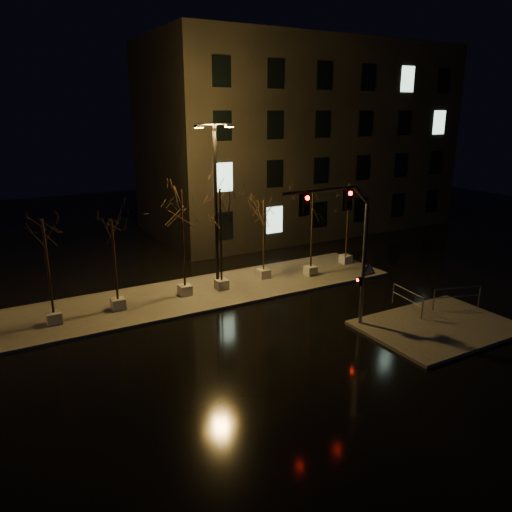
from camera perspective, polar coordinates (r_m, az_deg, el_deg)
ground at (r=22.91m, az=0.61°, el=-8.87°), size 90.00×90.00×0.00m
median at (r=27.83m, az=-5.59°, el=-4.12°), size 22.00×5.00×0.15m
sidewalk_corner at (r=24.94m, az=20.10°, el=-7.57°), size 7.00×5.00×0.15m
building at (r=43.50m, az=4.88°, el=13.27°), size 25.00×12.00×15.00m
tree_0 at (r=24.23m, az=-22.98°, el=1.40°), size 1.80×1.80×5.14m
tree_1 at (r=25.06m, az=-16.04°, el=1.78°), size 1.80×1.80×4.72m
tree_2 at (r=26.14m, az=-8.47°, el=4.77°), size 1.80×1.80×5.87m
tree_3 at (r=26.84m, az=-4.11°, el=5.06°), size 1.80×1.80×5.78m
tree_4 at (r=28.78m, az=0.89°, el=4.32°), size 1.80×1.80×4.78m
tree_5 at (r=29.45m, az=6.48°, el=5.42°), size 1.80×1.80×5.39m
tree_6 at (r=32.17m, az=10.53°, el=6.14°), size 1.80×1.80×5.37m
traffic_signal_mast at (r=22.10m, az=10.43°, el=2.15°), size 5.35×0.32×6.54m
streetlight_main at (r=26.81m, az=-4.61°, el=6.77°), size 2.25×0.45×8.98m
guard_rail_a at (r=27.00m, az=22.01°, el=-4.12°), size 2.44×0.86×1.11m
guard_rail_b at (r=25.84m, az=16.92°, el=-4.57°), size 0.35×2.28×1.09m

